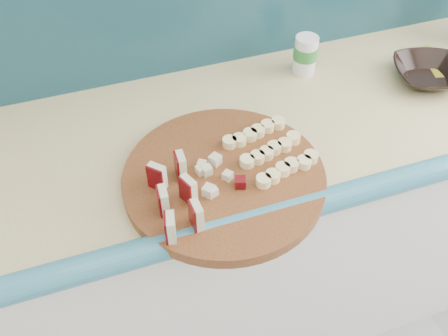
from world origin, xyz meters
TOP-DOWN VIEW (x-y plane):
  - kitchen_counter at (0.10, 1.50)m, footprint 2.20×0.63m
  - cutting_board at (-0.39, 1.32)m, footprint 0.55×0.55m
  - apple_wedges at (-0.51, 1.27)m, footprint 0.09×0.20m
  - apple_chunks at (-0.42, 1.32)m, footprint 0.06×0.08m
  - banana_slices at (-0.26, 1.35)m, footprint 0.20×0.20m
  - brown_bowl at (0.28, 1.50)m, footprint 0.24×0.24m
  - canister at (-0.03, 1.66)m, footprint 0.07×0.07m
  - banana_peel at (0.39, 1.57)m, footprint 0.19×0.16m

SIDE VIEW (x-z plane):
  - kitchen_counter at x=0.10m, z-range 0.00..0.91m
  - banana_peel at x=0.39m, z-range 0.91..0.92m
  - cutting_board at x=-0.39m, z-range 0.91..0.94m
  - brown_bowl at x=0.28m, z-range 0.91..0.96m
  - banana_slices at x=-0.26m, z-range 0.94..0.96m
  - apple_chunks at x=-0.42m, z-range 0.94..0.96m
  - canister at x=-0.03m, z-range 0.91..1.02m
  - apple_wedges at x=-0.51m, z-range 0.94..1.00m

